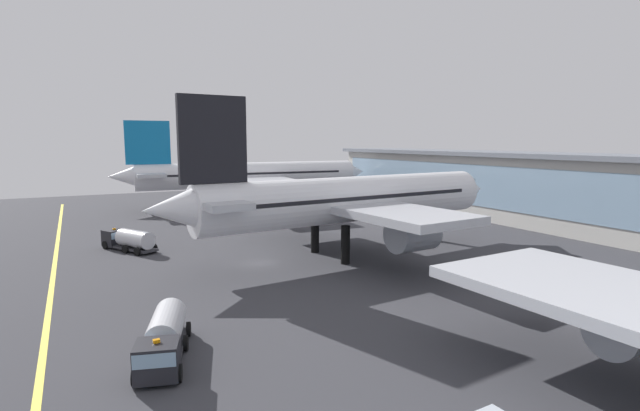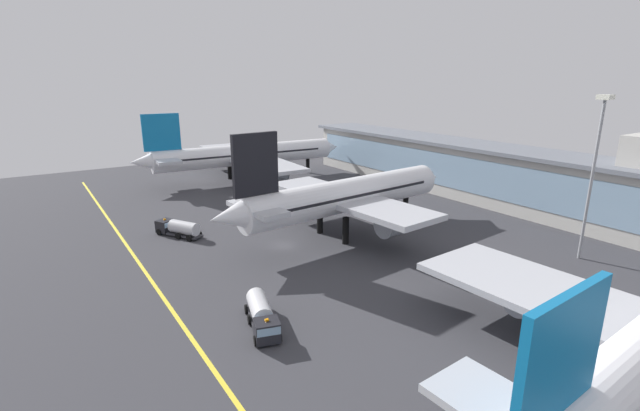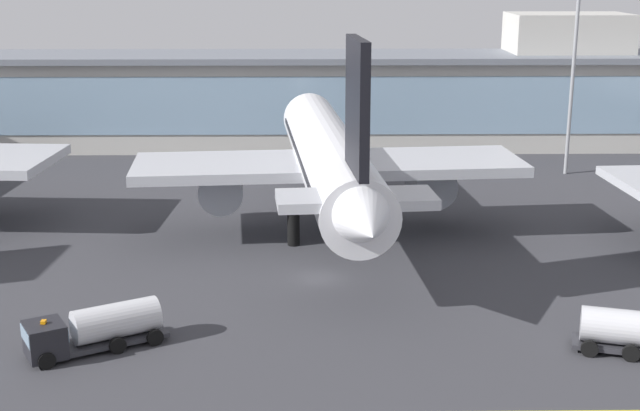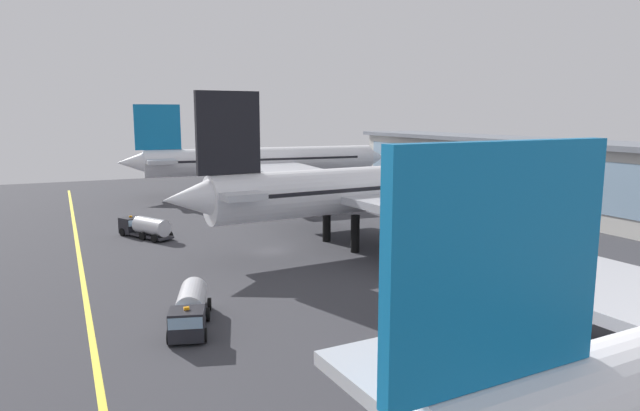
% 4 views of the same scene
% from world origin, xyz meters
% --- Properties ---
extents(ground_plane, '(180.00, 180.00, 0.00)m').
position_xyz_m(ground_plane, '(0.00, 0.00, 0.00)').
color(ground_plane, '#38383D').
extents(terminal_building, '(118.74, 14.00, 17.80)m').
position_xyz_m(terminal_building, '(1.77, 52.88, 6.80)').
color(terminal_building, beige).
rests_on(terminal_building, ground).
extents(airliner_near_right, '(36.10, 51.11, 19.46)m').
position_xyz_m(airliner_near_right, '(0.96, 11.87, 7.13)').
color(airliner_near_right, black).
rests_on(airliner_near_right, ground).
extents(baggage_tug_near, '(9.08, 6.53, 2.90)m').
position_xyz_m(baggage_tug_near, '(-15.01, -13.36, 1.51)').
color(baggage_tug_near, black).
rests_on(baggage_tug_near, ground).
extents(apron_light_mast_west, '(1.80, 1.80, 24.81)m').
position_xyz_m(apron_light_mast_west, '(29.96, 35.61, 16.11)').
color(apron_light_mast_west, gray).
rests_on(apron_light_mast_west, ground).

